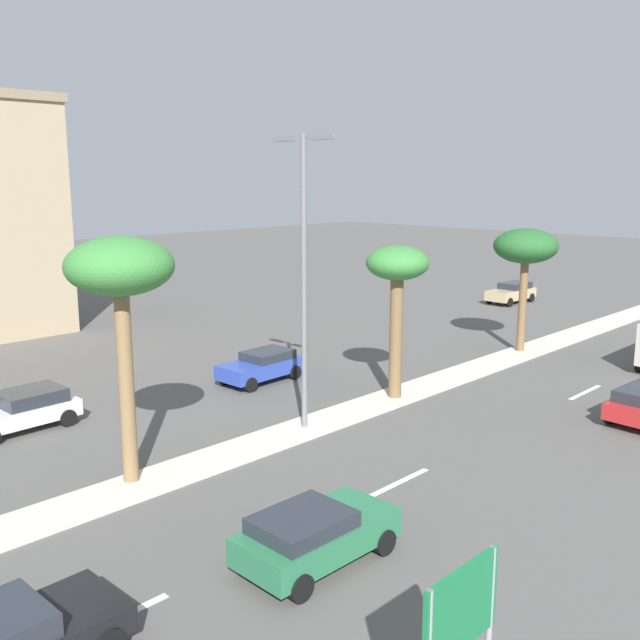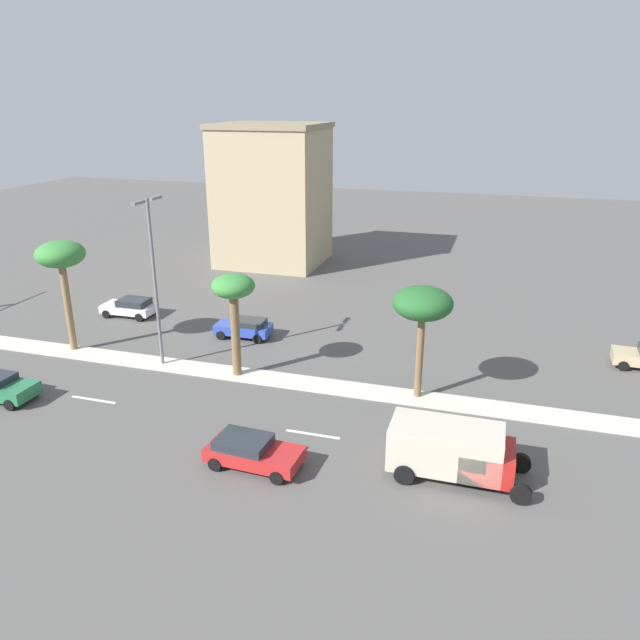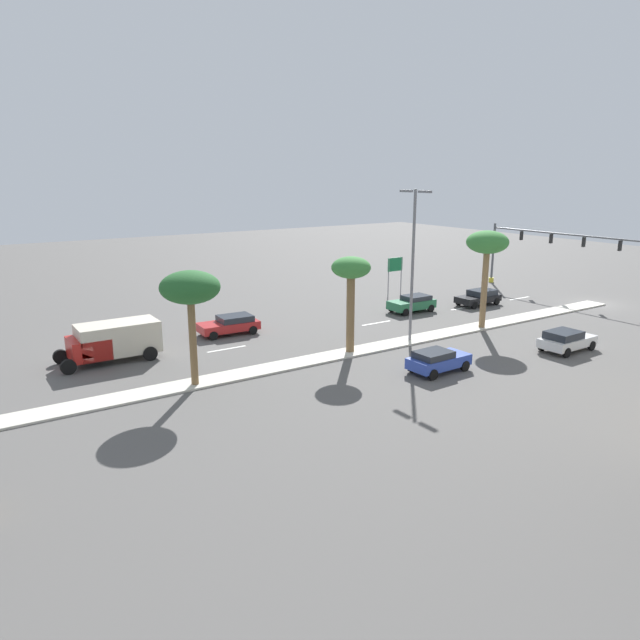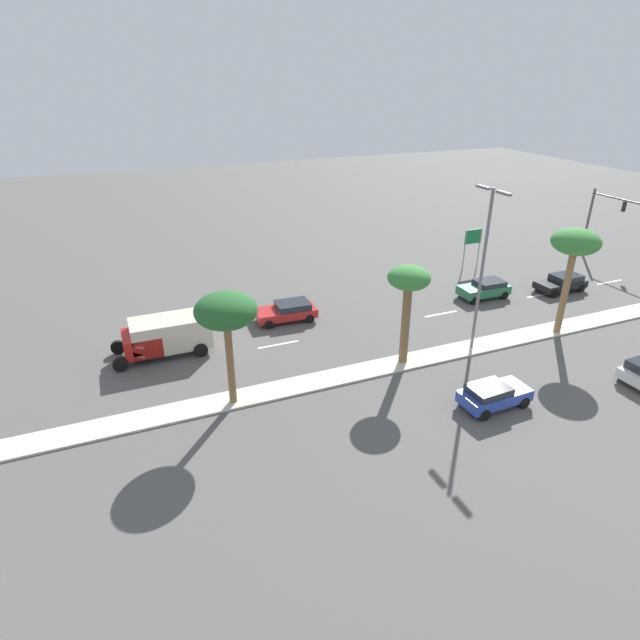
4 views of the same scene
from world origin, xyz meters
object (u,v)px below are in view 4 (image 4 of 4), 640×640
directional_road_sign (473,240)px  traffic_signal_gantry (636,222)px  street_lamp_inboard (484,259)px  sedan_green_outboard (485,289)px  palm_tree_outboard (575,245)px  box_truck (164,335)px  sedan_black_inboard (562,282)px  palm_tree_leading (226,313)px  sedan_blue_leading (493,395)px  sedan_red_center (287,311)px  palm_tree_right (408,284)px

directional_road_sign → traffic_signal_gantry: bearing=-111.0°
street_lamp_inboard → sedan_green_outboard: bearing=-43.0°
palm_tree_outboard → box_truck: 26.97m
street_lamp_inboard → sedan_black_inboard: size_ratio=2.45×
palm_tree_outboard → palm_tree_leading: palm_tree_outboard is taller
palm_tree_outboard → sedan_blue_leading: size_ratio=1.86×
sedan_green_outboard → sedan_red_center: (1.98, 15.97, -0.02)m
street_lamp_inboard → box_truck: bearing=69.7°
palm_tree_leading → sedan_blue_leading: size_ratio=1.62×
directional_road_sign → sedan_red_center: bearing=102.0°
sedan_blue_leading → sedan_black_inboard: sedan_black_inboard is taller
palm_tree_outboard → palm_tree_leading: 22.86m
palm_tree_outboard → sedan_red_center: bearing=61.3°
directional_road_sign → sedan_green_outboard: size_ratio=0.92×
palm_tree_right → palm_tree_leading: 10.83m
directional_road_sign → street_lamp_inboard: 16.18m
traffic_signal_gantry → sedan_blue_leading: size_ratio=4.49×
sedan_blue_leading → sedan_green_outboard: sedan_green_outboard is taller
sedan_blue_leading → sedan_red_center: bearing=24.6°
palm_tree_outboard → sedan_blue_leading: bearing=118.7°
palm_tree_outboard → sedan_black_inboard: bearing=-46.6°
sedan_green_outboard → box_truck: box_truck is taller
street_lamp_inboard → palm_tree_right: bearing=89.2°
palm_tree_right → traffic_signal_gantry: bearing=-75.1°
directional_road_sign → sedan_blue_leading: size_ratio=0.94×
sedan_green_outboard → palm_tree_outboard: bearing=-174.9°
box_truck → palm_tree_right: bearing=-116.8°
street_lamp_inboard → sedan_red_center: bearing=48.2°
sedan_red_center → box_truck: size_ratio=0.72×
directional_road_sign → street_lamp_inboard: size_ratio=0.36×
sedan_red_center → palm_tree_leading: bearing=145.0°
palm_tree_right → sedan_blue_leading: palm_tree_right is taller
sedan_green_outboard → box_truck: (0.18, 24.85, 0.57)m
sedan_red_center → box_truck: box_truck is taller
palm_tree_outboard → sedan_red_center: 19.73m
palm_tree_leading → sedan_green_outboard: 23.73m
directional_road_sign → sedan_black_inboard: size_ratio=0.87×
sedan_black_inboard → street_lamp_inboard: bearing=112.6°
palm_tree_leading → traffic_signal_gantry: bearing=-78.7°
palm_tree_right → sedan_black_inboard: (5.37, -18.19, -4.51)m
traffic_signal_gantry → sedan_black_inboard: size_ratio=4.16×
sedan_blue_leading → box_truck: (12.73, 15.55, 0.59)m
sedan_red_center → palm_tree_outboard: bearing=-118.7°
sedan_blue_leading → sedan_green_outboard: (12.55, -9.31, 0.03)m
palm_tree_outboard → sedan_red_center: size_ratio=1.64×
directional_road_sign → sedan_red_center: directional_road_sign is taller
traffic_signal_gantry → palm_tree_leading: size_ratio=2.77×
sedan_black_inboard → palm_tree_right: bearing=106.4°
directional_road_sign → palm_tree_outboard: (-13.13, 2.50, 3.61)m
traffic_signal_gantry → palm_tree_right: bearing=104.9°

